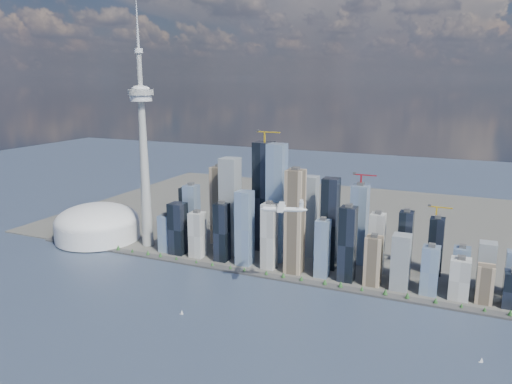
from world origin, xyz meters
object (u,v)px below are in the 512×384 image
at_px(sailboat_west, 182,313).
at_px(sailboat_east, 481,361).
at_px(dome_stadium, 97,224).
at_px(needle_tower, 143,146).
at_px(airplane, 284,209).

xyz_separation_m(sailboat_west, sailboat_east, (457.39, 44.03, -0.47)).
distance_m(dome_stadium, sailboat_west, 476.76).
height_order(dome_stadium, sailboat_west, dome_stadium).
bearing_deg(dome_stadium, needle_tower, 4.09).
distance_m(needle_tower, airplane, 427.14).
height_order(needle_tower, dome_stadium, needle_tower).
relative_size(needle_tower, airplane, 6.98).
distance_m(needle_tower, sailboat_east, 786.32).
relative_size(dome_stadium, airplane, 2.54).
bearing_deg(airplane, sailboat_west, -156.79).
bearing_deg(airplane, dome_stadium, 147.37).
height_order(needle_tower, sailboat_east, needle_tower).
height_order(airplane, sailboat_east, airplane).
bearing_deg(needle_tower, sailboat_east, -17.32).
relative_size(dome_stadium, sailboat_east, 23.80).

